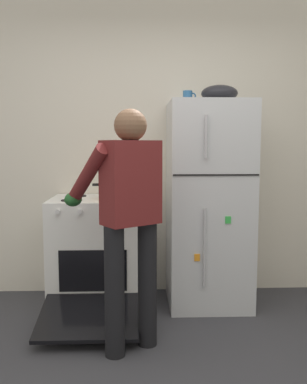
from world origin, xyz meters
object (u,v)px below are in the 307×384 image
(mixing_bowl, at_px, (219,93))
(refrigerator, at_px, (208,204))
(stove_range, at_px, (97,253))
(coffee_mug, at_px, (188,97))
(person_cook, at_px, (128,208))
(red_pot, at_px, (114,190))

(mixing_bowl, bearing_deg, refrigerator, -179.79)
(mixing_bowl, bearing_deg, stove_range, -179.01)
(coffee_mug, bearing_deg, person_cook, -119.54)
(refrigerator, xyz_separation_m, stove_range, (-0.96, -0.02, -0.41))
(stove_range, xyz_separation_m, mixing_bowl, (1.04, 0.02, 1.34))
(refrigerator, distance_m, person_cook, 1.07)
(red_pot, bearing_deg, mixing_bowl, 3.26)
(refrigerator, height_order, mixing_bowl, mixing_bowl)
(red_pot, distance_m, mixing_bowl, 1.19)
(stove_range, distance_m, coffee_mug, 1.54)
(person_cook, height_order, mixing_bowl, mixing_bowl)
(refrigerator, bearing_deg, red_pot, -176.44)
(coffee_mug, bearing_deg, red_pot, -170.86)
(refrigerator, relative_size, red_pot, 4.76)
(stove_range, height_order, coffee_mug, coffee_mug)
(refrigerator, relative_size, stove_range, 1.41)
(person_cook, bearing_deg, coffee_mug, 60.46)
(person_cook, bearing_deg, stove_range, 109.65)
(red_pot, relative_size, coffee_mug, 3.24)
(refrigerator, relative_size, mixing_bowl, 5.69)
(refrigerator, relative_size, person_cook, 1.08)
(stove_range, relative_size, mixing_bowl, 4.02)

